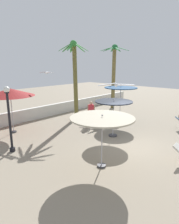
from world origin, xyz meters
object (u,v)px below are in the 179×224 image
(lamp_post_0, at_px, (9,117))
(patio_umbrella_2, at_px, (102,120))
(palm_tree_0, at_px, (114,70))
(seagull_2, at_px, (116,85))
(patio_umbrella_1, at_px, (10,92))
(seagull_0, at_px, (47,73))
(patio_umbrella_0, at_px, (121,89))
(guest_0, at_px, (91,110))
(palm_tree_1, at_px, (75,72))
(patio_umbrella_3, at_px, (114,104))

(lamp_post_0, bearing_deg, patio_umbrella_2, -67.29)
(palm_tree_0, height_order, seagull_2, palm_tree_0)
(patio_umbrella_1, distance_m, seagull_0, 2.70)
(patio_umbrella_2, bearing_deg, patio_umbrella_0, 27.07)
(patio_umbrella_0, xyz_separation_m, palm_tree_0, (3.94, 3.44, 1.30))
(guest_0, bearing_deg, patio_umbrella_2, -134.62)
(palm_tree_0, height_order, lamp_post_0, palm_tree_0)
(patio_umbrella_2, xyz_separation_m, palm_tree_0, (10.42, 6.75, 1.72))
(patio_umbrella_1, bearing_deg, palm_tree_0, -2.25)
(patio_umbrella_1, distance_m, seagull_2, 8.11)
(patio_umbrella_2, xyz_separation_m, guest_0, (4.52, 4.58, -1.10))
(patio_umbrella_2, height_order, seagull_2, seagull_2)
(seagull_0, bearing_deg, patio_umbrella_2, -107.10)
(patio_umbrella_0, relative_size, seagull_2, 2.53)
(palm_tree_1, bearing_deg, lamp_post_0, -162.12)
(patio_umbrella_2, height_order, palm_tree_0, palm_tree_0)
(patio_umbrella_0, bearing_deg, patio_umbrella_2, -152.93)
(patio_umbrella_1, xyz_separation_m, lamp_post_0, (-1.52, -2.74, -0.81))
(patio_umbrella_0, relative_size, guest_0, 1.64)
(palm_tree_1, bearing_deg, palm_tree_0, 1.63)
(lamp_post_0, distance_m, seagull_0, 4.70)
(patio_umbrella_0, distance_m, seagull_0, 5.59)
(patio_umbrella_1, xyz_separation_m, seagull_2, (-0.03, -8.05, 1.02))
(patio_umbrella_0, xyz_separation_m, patio_umbrella_1, (-6.81, 3.86, 0.10))
(patio_umbrella_2, bearing_deg, seagull_0, 72.90)
(patio_umbrella_1, height_order, lamp_post_0, lamp_post_0)
(palm_tree_0, bearing_deg, patio_umbrella_2, -147.07)
(guest_0, relative_size, seagull_2, 1.55)
(lamp_post_0, height_order, seagull_0, seagull_0)
(patio_umbrella_1, bearing_deg, seagull_2, -90.19)
(patio_umbrella_2, height_order, palm_tree_1, palm_tree_1)
(patio_umbrella_3, bearing_deg, seagull_0, 108.85)
(patio_umbrella_3, xyz_separation_m, lamp_post_0, (-5.33, 2.58, -0.19))
(patio_umbrella_0, relative_size, lamp_post_0, 0.84)
(patio_umbrella_3, bearing_deg, palm_tree_0, 35.24)
(palm_tree_0, distance_m, seagull_0, 8.48)
(patio_umbrella_0, xyz_separation_m, seagull_2, (-6.83, -4.19, 1.12))
(patio_umbrella_3, xyz_separation_m, seagull_2, (-3.84, -2.73, 1.65))
(guest_0, bearing_deg, palm_tree_0, 20.20)
(patio_umbrella_0, relative_size, palm_tree_0, 0.45)
(patio_umbrella_3, bearing_deg, palm_tree_1, 73.93)
(patio_umbrella_0, distance_m, guest_0, 2.78)
(patio_umbrella_2, distance_m, palm_tree_1, 8.34)
(patio_umbrella_0, height_order, patio_umbrella_2, patio_umbrella_0)
(patio_umbrella_1, distance_m, lamp_post_0, 3.24)
(palm_tree_0, bearing_deg, patio_umbrella_3, -144.76)
(patio_umbrella_2, distance_m, lamp_post_0, 4.81)
(patio_umbrella_1, relative_size, palm_tree_0, 0.49)
(guest_0, xyz_separation_m, seagull_0, (-2.57, 1.76, 2.80))
(palm_tree_1, bearing_deg, seagull_2, -124.87)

